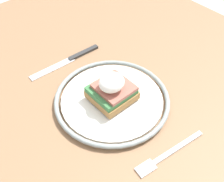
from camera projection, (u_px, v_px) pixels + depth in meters
dining_table at (119, 115)px, 0.72m from camera, size 1.07×0.89×0.72m
plate at (112, 100)px, 0.61m from camera, size 0.25×0.25×0.02m
sandwich at (112, 89)px, 0.58m from camera, size 0.08×0.09×0.07m
fork at (167, 154)px, 0.52m from camera, size 0.04×0.16×0.00m
knife at (71, 59)px, 0.71m from camera, size 0.02×0.20×0.01m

